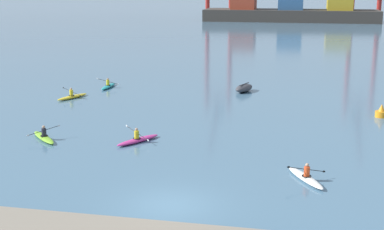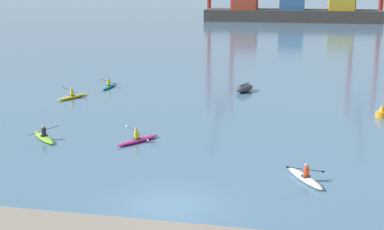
# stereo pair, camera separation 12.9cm
# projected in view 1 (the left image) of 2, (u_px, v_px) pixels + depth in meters

# --- Properties ---
(ground_plane) EXTENTS (800.00, 800.00, 0.00)m
(ground_plane) POSITION_uv_depth(u_px,v_px,m) (170.00, 205.00, 24.92)
(ground_plane) COLOR #476B84
(container_barge) EXTENTS (43.59, 11.03, 7.80)m
(container_barge) POSITION_uv_depth(u_px,v_px,m) (290.00, 11.00, 138.61)
(container_barge) COLOR #38332D
(container_barge) RESTS_ON ground
(capsized_dinghy) EXTENTS (1.95, 2.82, 0.76)m
(capsized_dinghy) POSITION_uv_depth(u_px,v_px,m) (244.00, 88.00, 50.39)
(capsized_dinghy) COLOR #38383D
(capsized_dinghy) RESTS_ON ground
(channel_buoy) EXTENTS (0.90, 0.90, 1.00)m
(channel_buoy) POSITION_uv_depth(u_px,v_px,m) (381.00, 112.00, 41.01)
(channel_buoy) COLOR orange
(channel_buoy) RESTS_ON ground
(kayak_teal) EXTENTS (2.25, 3.40, 0.95)m
(kayak_teal) POSITION_uv_depth(u_px,v_px,m) (108.00, 86.00, 52.40)
(kayak_teal) COLOR teal
(kayak_teal) RESTS_ON ground
(kayak_lime) EXTENTS (2.83, 2.83, 0.95)m
(kayak_lime) POSITION_uv_depth(u_px,v_px,m) (44.00, 137.00, 35.24)
(kayak_lime) COLOR #7ABC2D
(kayak_lime) RESTS_ON ground
(kayak_magenta) EXTENTS (2.30, 3.21, 0.96)m
(kayak_magenta) POSITION_uv_depth(u_px,v_px,m) (138.00, 139.00, 34.66)
(kayak_magenta) COLOR #C13384
(kayak_magenta) RESTS_ON ground
(kayak_yellow) EXTENTS (2.09, 3.36, 0.95)m
(kayak_yellow) POSITION_uv_depth(u_px,v_px,m) (72.00, 96.00, 47.64)
(kayak_yellow) COLOR yellow
(kayak_yellow) RESTS_ON ground
(kayak_white) EXTENTS (2.18, 3.26, 0.95)m
(kayak_white) POSITION_uv_depth(u_px,v_px,m) (306.00, 177.00, 28.00)
(kayak_white) COLOR silver
(kayak_white) RESTS_ON ground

